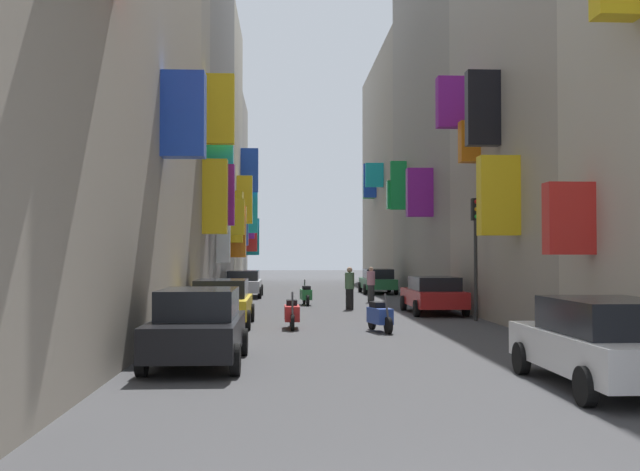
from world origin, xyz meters
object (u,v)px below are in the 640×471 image
object	(u,v)px
pedestrian_crossing	(350,288)
traffic_light_near_corner	(476,237)
parked_car_green	(378,281)
scooter_green	(306,295)
parked_car_black	(198,326)
scooter_red	(292,313)
pedestrian_near_left	(371,285)
parked_car_yellow	(221,302)
parked_car_white	(605,342)
parked_car_silver	(243,283)
parked_car_red	(433,294)
scooter_blue	(380,316)

from	to	relation	value
pedestrian_crossing	traffic_light_near_corner	xyz separation A→B (m)	(3.81, -5.28, 1.97)
parked_car_green	scooter_green	xyz separation A→B (m)	(-4.41, -9.39, -0.28)
parked_car_black	scooter_red	bearing A→B (deg)	74.55
scooter_red	pedestrian_near_left	bearing A→B (deg)	72.22
parked_car_yellow	parked_car_white	size ratio (longest dim) A/B	0.96
parked_car_yellow	pedestrian_crossing	bearing A→B (deg)	54.56
parked_car_white	parked_car_black	bearing A→B (deg)	156.71
parked_car_white	parked_car_silver	bearing A→B (deg)	105.51
parked_car_yellow	scooter_red	size ratio (longest dim) A/B	2.21
pedestrian_near_left	traffic_light_near_corner	distance (m)	10.22
parked_car_black	parked_car_silver	bearing A→B (deg)	90.86
parked_car_white	pedestrian_crossing	size ratio (longest dim) A/B	2.58
scooter_green	pedestrian_near_left	size ratio (longest dim) A/B	1.14
traffic_light_near_corner	parked_car_black	bearing A→B (deg)	-130.97
parked_car_red	scooter_green	size ratio (longest dim) A/B	2.31
scooter_green	parked_car_silver	bearing A→B (deg)	116.27
parked_car_yellow	parked_car_black	world-z (taller)	parked_car_black
parked_car_silver	parked_car_white	bearing A→B (deg)	-74.49
parked_car_silver	parked_car_white	world-z (taller)	parked_car_white
parked_car_green	parked_car_white	size ratio (longest dim) A/B	0.96
parked_car_black	scooter_green	bearing A→B (deg)	81.13
parked_car_silver	traffic_light_near_corner	distance (m)	16.89
scooter_green	traffic_light_near_corner	bearing A→B (deg)	-55.83
parked_car_white	pedestrian_near_left	xyz separation A→B (m)	(-1.27, 22.28, 0.04)
scooter_red	scooter_blue	size ratio (longest dim) A/B	1.08
parked_car_black	traffic_light_near_corner	distance (m)	12.73
scooter_red	pedestrian_near_left	size ratio (longest dim) A/B	1.16
scooter_red	scooter_blue	distance (m)	2.76
parked_car_yellow	traffic_light_near_corner	world-z (taller)	traffic_light_near_corner
parked_car_silver	parked_car_green	size ratio (longest dim) A/B	1.05
parked_car_yellow	parked_car_black	xyz separation A→B (m)	(0.21, -8.24, 0.04)
scooter_green	pedestrian_crossing	world-z (taller)	pedestrian_crossing
scooter_red	parked_car_green	bearing A→B (deg)	75.38
parked_car_yellow	scooter_green	distance (m)	9.81
scooter_red	parked_car_black	bearing A→B (deg)	-105.45
scooter_blue	pedestrian_near_left	xyz separation A→B (m)	(1.31, 13.07, 0.37)
scooter_red	parked_car_white	bearing A→B (deg)	-63.61
scooter_red	traffic_light_near_corner	xyz separation A→B (m)	(6.24, 2.25, 2.37)
parked_car_red	pedestrian_near_left	size ratio (longest dim) A/B	2.65
parked_car_white	scooter_green	distance (m)	21.11
parked_car_yellow	pedestrian_crossing	world-z (taller)	pedestrian_crossing
parked_car_green	scooter_blue	world-z (taller)	parked_car_green
parked_car_white	pedestrian_near_left	distance (m)	22.32
parked_car_green	pedestrian_crossing	bearing A→B (deg)	-102.54
parked_car_silver	pedestrian_crossing	distance (m)	10.29
parked_car_yellow	traffic_light_near_corner	size ratio (longest dim) A/B	1.03
parked_car_green	scooter_green	distance (m)	10.38
scooter_blue	pedestrian_near_left	distance (m)	13.14
parked_car_silver	parked_car_red	xyz separation A→B (m)	(7.79, -11.28, 0.01)
parked_car_black	scooter_blue	bearing A→B (deg)	53.63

